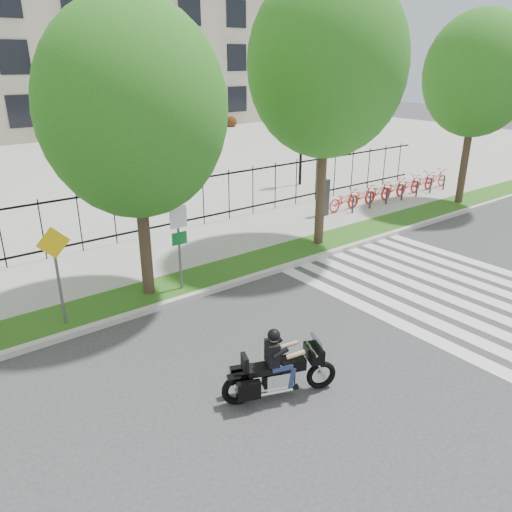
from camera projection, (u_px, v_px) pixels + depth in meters
ground at (329, 347)px, 11.47m from camera, size 120.00×120.00×0.00m
curb at (228, 285)px, 14.47m from camera, size 60.00×0.20×0.15m
grass_verge at (212, 276)px, 15.09m from camera, size 60.00×1.50×0.15m
sidewalk at (172, 252)px, 16.93m from camera, size 60.00×3.50×0.15m
plaza at (30, 169)px, 29.87m from camera, size 80.00×34.00×0.10m
crosswalk_stripes at (449, 292)px, 14.21m from camera, size 5.70×8.00×0.01m
iron_fence at (146, 210)px, 17.83m from camera, size 30.00×0.06×2.00m
lamp_post_right at (302, 123)px, 24.81m from camera, size 1.06×0.70×4.25m
street_tree_1 at (133, 110)px, 12.09m from camera, size 4.63×4.63×7.55m
street_tree_2 at (327, 65)px, 15.44m from camera, size 5.01×5.01×8.76m
street_tree_3 at (478, 75)px, 20.60m from camera, size 4.44×4.44×8.00m
bike_share_station at (392, 189)px, 23.00m from camera, size 8.85×0.84×1.50m
sign_pole_regulatory at (179, 235)px, 13.50m from camera, size 0.50×0.09×2.50m
sign_pole_warning at (56, 263)px, 11.65m from camera, size 0.78×0.09×2.49m
motorcycle_rider at (280, 369)px, 9.62m from camera, size 2.23×1.19×1.81m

